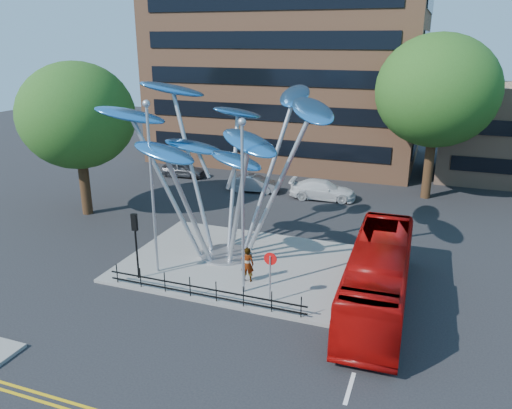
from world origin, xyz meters
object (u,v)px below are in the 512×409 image
at_px(leaf_sculpture, 223,135).
at_px(traffic_light_island, 135,232).
at_px(tree_right, 437,91).
at_px(no_entry_sign_island, 270,269).
at_px(parked_car_left, 184,169).
at_px(tree_left, 77,116).
at_px(parked_car_right, 323,190).
at_px(parked_car_mid, 254,183).
at_px(street_lamp_right, 243,193).
at_px(pedestrian, 247,264).
at_px(red_bus, 378,276).
at_px(street_lamp_left, 151,174).

height_order(leaf_sculpture, traffic_light_island, leaf_sculpture).
distance_m(tree_right, no_entry_sign_island, 21.31).
bearing_deg(leaf_sculpture, traffic_light_island, -125.04).
relative_size(traffic_light_island, parked_car_left, 0.88).
xyz_separation_m(tree_left, parked_car_right, (14.66, 8.91, -6.07)).
bearing_deg(traffic_light_island, parked_car_mid, 89.65).
height_order(tree_left, parked_car_left, tree_left).
xyz_separation_m(street_lamp_right, traffic_light_island, (-5.50, -0.50, -2.48)).
bearing_deg(parked_car_mid, tree_left, 127.94).
height_order(tree_right, pedestrian, tree_right).
xyz_separation_m(leaf_sculpture, no_entry_sign_island, (4.07, -4.16, -5.06)).
bearing_deg(pedestrian, traffic_light_island, 3.23).
relative_size(tree_left, parked_car_left, 2.64).
distance_m(street_lamp_right, red_bus, 7.17).
distance_m(street_lamp_right, parked_car_mid, 17.39).
relative_size(tree_right, parked_car_mid, 3.01).
xyz_separation_m(leaf_sculpture, parked_car_mid, (-2.83, 12.24, -6.21)).
height_order(tree_right, red_bus, tree_right).
xyz_separation_m(traffic_light_island, red_bus, (11.60, 1.65, -1.12)).
bearing_deg(street_lamp_left, traffic_light_island, -116.57).
distance_m(tree_right, tree_left, 25.09).
bearing_deg(tree_left, parked_car_right, 31.30).
distance_m(traffic_light_island, pedestrian, 5.73).
xyz_separation_m(tree_right, red_bus, (-1.40, -17.85, -6.54)).
distance_m(tree_right, leaf_sculpture, 18.37).
height_order(street_lamp_left, parked_car_left, street_lamp_left).
bearing_deg(traffic_light_island, parked_car_right, 70.97).
height_order(leaf_sculpture, parked_car_mid, leaf_sculpture).
bearing_deg(pedestrian, tree_left, -35.87).
distance_m(street_lamp_left, no_entry_sign_island, 7.47).
height_order(parked_car_left, parked_car_mid, parked_car_left).
height_order(street_lamp_right, no_entry_sign_island, street_lamp_right).
distance_m(street_lamp_left, parked_car_mid, 16.12).
bearing_deg(parked_car_mid, traffic_light_island, 173.16).
distance_m(tree_left, parked_car_left, 12.66).
bearing_deg(red_bus, no_entry_sign_island, -162.20).
bearing_deg(parked_car_mid, parked_car_left, 68.21).
height_order(tree_right, tree_left, tree_right).
distance_m(street_lamp_left, traffic_light_island, 2.96).
relative_size(street_lamp_right, parked_car_mid, 2.06).
bearing_deg(parked_car_right, no_entry_sign_island, -179.76).
height_order(tree_right, parked_car_left, tree_right).
bearing_deg(street_lamp_left, leaf_sculpture, 52.60).
relative_size(tree_left, parked_car_right, 2.07).
height_order(street_lamp_right, traffic_light_island, street_lamp_right).
height_order(leaf_sculpture, pedestrian, leaf_sculpture).
bearing_deg(traffic_light_island, no_entry_sign_island, 0.13).
distance_m(tree_right, red_bus, 19.07).
height_order(traffic_light_island, parked_car_right, traffic_light_island).
bearing_deg(street_lamp_right, leaf_sculpture, 124.91).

